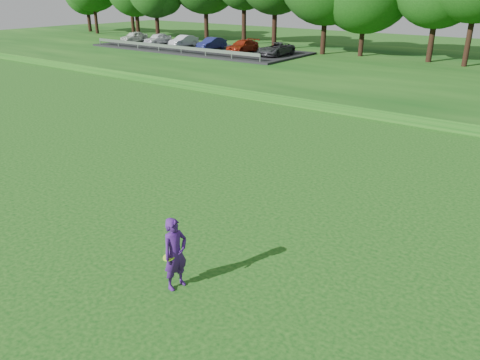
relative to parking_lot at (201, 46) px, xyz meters
The scene contains 5 objects.
ground 40.28m from the parking_lot, 54.61° to the right, with size 140.00×140.00×0.00m, color #0C4210.
berm 23.36m from the parking_lot, ahead, with size 130.00×30.00×0.60m, color #0C4210.
walking_path 26.63m from the parking_lot, 28.81° to the right, with size 130.00×1.60×0.04m, color gray.
parking_lot is the anchor object (origin of this frame).
woman 41.65m from the parking_lot, 49.99° to the right, with size 0.54×0.74×1.89m.
Camera 1 is at (10.55, -6.01, 6.96)m, focal length 35.00 mm.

